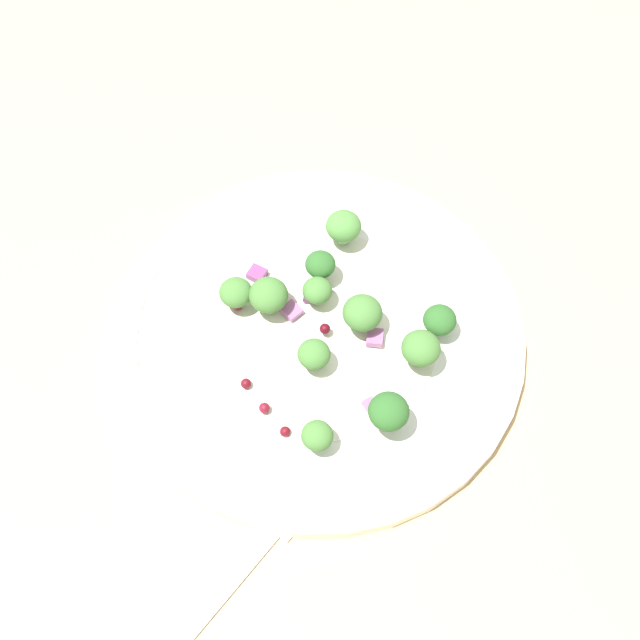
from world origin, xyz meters
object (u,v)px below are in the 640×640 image
(plate, at_px, (320,333))
(broccoli_floret_2, at_px, (440,320))
(broccoli_floret_1, at_px, (362,313))
(fork, at_px, (224,588))
(broccoli_floret_0, at_px, (269,296))

(plate, height_order, broccoli_floret_2, broccoli_floret_2)
(broccoli_floret_1, relative_size, fork, 0.16)
(plate, xyz_separation_m, broccoli_floret_2, (0.04, 0.07, 0.02))
(broccoli_floret_0, bearing_deg, plate, 36.38)
(plate, distance_m, fork, 0.18)
(plate, relative_size, broccoli_floret_0, 10.47)
(broccoli_floret_0, distance_m, broccoli_floret_1, 0.07)
(broccoli_floret_1, bearing_deg, broccoli_floret_2, 58.00)
(broccoli_floret_1, bearing_deg, fork, -55.61)
(plate, xyz_separation_m, broccoli_floret_1, (0.01, 0.03, 0.03))
(broccoli_floret_0, relative_size, broccoli_floret_2, 1.18)
(broccoli_floret_0, height_order, broccoli_floret_1, broccoli_floret_1)
(fork, bearing_deg, plate, 132.29)
(broccoli_floret_0, height_order, broccoli_floret_2, broccoli_floret_0)
(plate, relative_size, broccoli_floret_1, 10.38)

